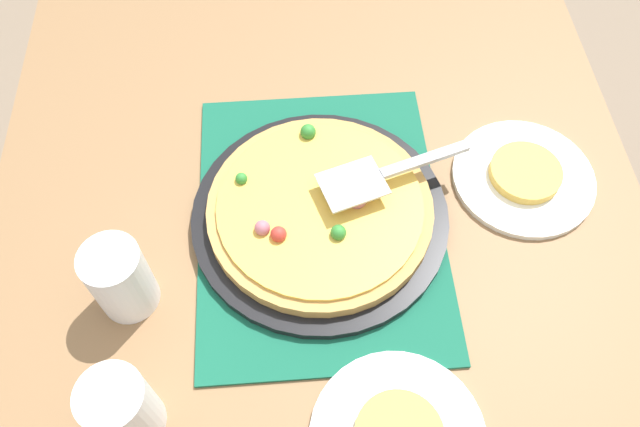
{
  "coord_description": "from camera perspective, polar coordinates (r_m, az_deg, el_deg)",
  "views": [
    {
      "loc": [
        0.49,
        -0.04,
        1.56
      ],
      "look_at": [
        0.0,
        0.0,
        0.77
      ],
      "focal_mm": 35.5,
      "sensor_mm": 36.0,
      "label": 1
    }
  ],
  "objects": [
    {
      "name": "placemat",
      "position": [
        0.95,
        0.0,
        -0.54
      ],
      "size": [
        0.48,
        0.36,
        0.01
      ],
      "primitive_type": "cube",
      "color": "#145B42",
      "rests_on": "dining_table"
    },
    {
      "name": "pizza_server",
      "position": [
        0.91,
        5.7,
        3.59
      ],
      "size": [
        0.11,
        0.23,
        0.01
      ],
      "color": "silver",
      "rests_on": "pizza"
    },
    {
      "name": "pizza_pan",
      "position": [
        0.94,
        0.0,
        -0.22
      ],
      "size": [
        0.38,
        0.38,
        0.01
      ],
      "primitive_type": "cylinder",
      "color": "black",
      "rests_on": "placemat"
    },
    {
      "name": "ground_plane",
      "position": [
        1.64,
        0.0,
        -14.23
      ],
      "size": [
        8.0,
        8.0,
        0.0
      ],
      "primitive_type": "plane",
      "color": "#84705B"
    },
    {
      "name": "cup_far",
      "position": [
        0.81,
        -17.4,
        -16.47
      ],
      "size": [
        0.08,
        0.08,
        0.12
      ],
      "primitive_type": "cylinder",
      "color": "white",
      "rests_on": "dining_table"
    },
    {
      "name": "plate_near_left",
      "position": [
        1.03,
        17.85,
        3.12
      ],
      "size": [
        0.22,
        0.22,
        0.01
      ],
      "primitive_type": "cylinder",
      "color": "white",
      "rests_on": "dining_table"
    },
    {
      "name": "pizza",
      "position": [
        0.92,
        -0.02,
        0.44
      ],
      "size": [
        0.33,
        0.33,
        0.05
      ],
      "color": "tan",
      "rests_on": "pizza_pan"
    },
    {
      "name": "cup_near",
      "position": [
        0.88,
        -17.57,
        -5.64
      ],
      "size": [
        0.08,
        0.08,
        0.12
      ],
      "primitive_type": "cylinder",
      "color": "white",
      "rests_on": "dining_table"
    },
    {
      "name": "served_slice_left",
      "position": [
        1.02,
        18.04,
        3.54
      ],
      "size": [
        0.11,
        0.11,
        0.02
      ],
      "primitive_type": "cylinder",
      "color": "#EAB747",
      "rests_on": "plate_near_left"
    },
    {
      "name": "dining_table",
      "position": [
        1.04,
        0.0,
        -3.72
      ],
      "size": [
        1.4,
        1.0,
        0.75
      ],
      "color": "olive",
      "rests_on": "ground_plane"
    }
  ]
}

